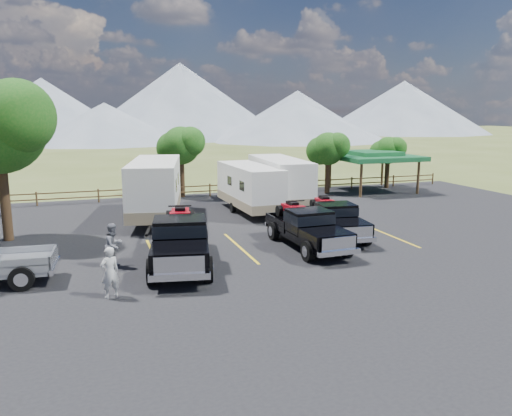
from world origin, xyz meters
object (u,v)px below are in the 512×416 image
object	(u,v)px
rig_center	(307,227)
rig_right	(334,218)
pavilion	(373,157)
rig_left	(180,239)
trailer_left	(156,189)
trailer_right	(280,182)
trailer_center	(250,188)
person_b	(114,245)
person_a	(110,272)

from	to	relation	value
rig_center	rig_right	world-z (taller)	rig_center
pavilion	rig_left	distance (m)	23.40
pavilion	trailer_left	distance (m)	18.77
rig_center	trailer_right	xyz separation A→B (m)	(2.43, 9.75, 0.71)
rig_center	rig_right	xyz separation A→B (m)	(2.19, 1.46, -0.04)
rig_center	pavilion	bearing A→B (deg)	47.58
pavilion	trailer_right	bearing A→B (deg)	-156.61
trailer_center	trailer_right	bearing A→B (deg)	21.49
rig_right	person_b	xyz separation A→B (m)	(-10.90, -1.68, -0.03)
rig_left	person_b	world-z (taller)	rig_left
rig_left	rig_center	xyz separation A→B (m)	(6.08, 0.84, -0.11)
pavilion	trailer_center	distance (m)	13.15
person_a	pavilion	bearing A→B (deg)	-160.80
trailer_center	trailer_right	size ratio (longest dim) A/B	0.92
pavilion	person_a	xyz separation A→B (m)	(-21.04, -17.68, -1.85)
trailer_left	trailer_center	xyz separation A→B (m)	(5.88, 0.36, -0.27)
trailer_left	person_b	distance (m)	9.05
trailer_right	person_b	bearing A→B (deg)	-134.67
trailer_center	person_b	size ratio (longest dim) A/B	4.70
rig_right	person_b	world-z (taller)	rig_right
person_b	trailer_center	bearing A→B (deg)	1.73
pavilion	rig_right	world-z (taller)	pavilion
rig_right	rig_left	bearing A→B (deg)	-157.95
trailer_right	person_b	size ratio (longest dim) A/B	5.13
rig_left	rig_right	xyz separation A→B (m)	(8.27, 2.30, -0.16)
pavilion	trailer_right	world-z (taller)	trailer_right
trailer_center	person_b	world-z (taller)	trailer_center
rig_left	rig_center	world-z (taller)	rig_left
rig_left	trailer_right	world-z (taller)	trailer_right
trailer_left	rig_left	bearing A→B (deg)	-79.32
person_b	pavilion	bearing A→B (deg)	-9.66
person_a	person_b	distance (m)	3.58
rig_center	trailer_center	world-z (taller)	trailer_center
pavilion	person_a	world-z (taller)	pavilion
person_a	person_b	xyz separation A→B (m)	(0.31, 3.57, 0.01)
trailer_left	trailer_right	distance (m)	8.43
pavilion	person_b	xyz separation A→B (m)	(-20.74, -14.11, -1.84)
rig_center	trailer_center	distance (m)	8.71
person_b	rig_left	bearing A→B (deg)	-57.18
rig_left	rig_right	size ratio (longest dim) A/B	1.18
pavilion	trailer_right	xyz separation A→B (m)	(-9.59, -4.15, -1.05)
rig_left	trailer_center	xyz separation A→B (m)	(6.08, 9.53, 0.46)
rig_left	trailer_center	bearing A→B (deg)	68.12
trailer_center	trailer_right	world-z (taller)	trailer_right
rig_left	person_a	xyz separation A→B (m)	(-2.94, -2.95, -0.20)
rig_left	trailer_right	bearing A→B (deg)	61.86
pavilion	rig_center	xyz separation A→B (m)	(-12.02, -13.90, -1.77)
rig_left	rig_right	distance (m)	8.59
trailer_left	trailer_right	size ratio (longest dim) A/B	1.08
rig_right	person_b	size ratio (longest dim) A/B	3.29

